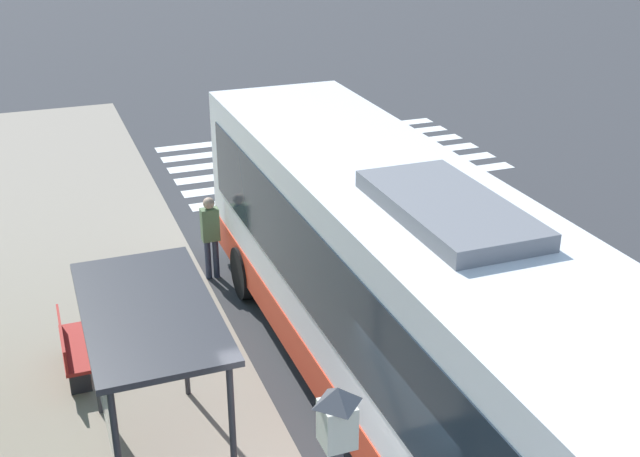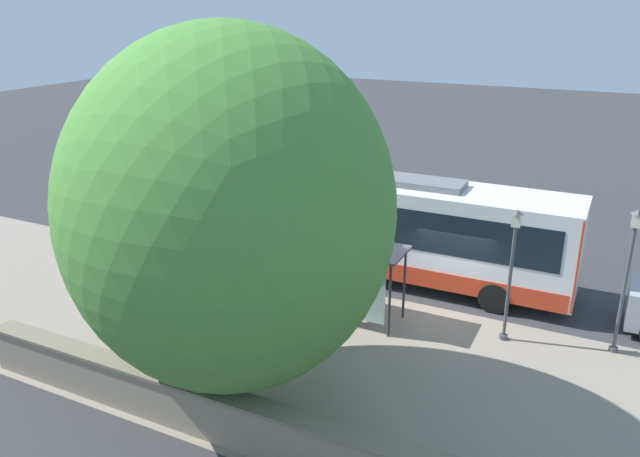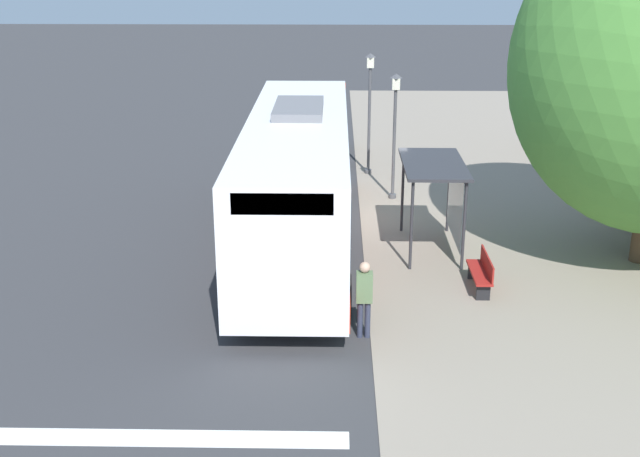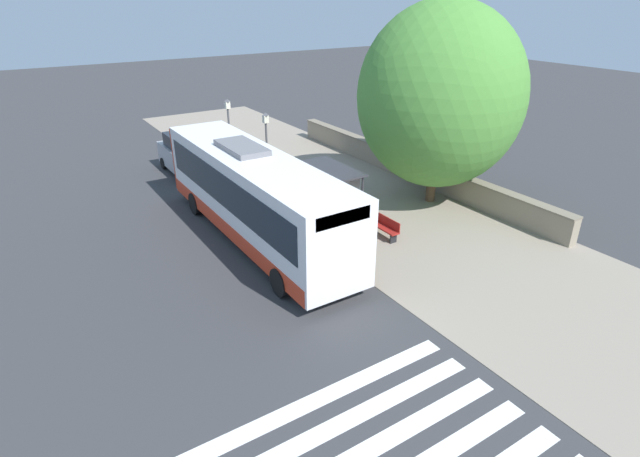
% 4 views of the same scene
% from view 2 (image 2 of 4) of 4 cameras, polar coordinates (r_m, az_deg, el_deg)
% --- Properties ---
extents(ground_plane, '(120.00, 120.00, 0.00)m').
position_cam_2_polar(ground_plane, '(20.87, 11.52, -7.32)').
color(ground_plane, '#353538').
rests_on(ground_plane, ground).
extents(sidewalk_plaza, '(9.00, 44.00, 0.02)m').
position_cam_2_polar(sidewalk_plaza, '(17.10, 7.39, -13.60)').
color(sidewalk_plaza, gray).
rests_on(sidewalk_plaza, ground).
extents(crosswalk_stripes, '(9.00, 5.25, 0.01)m').
position_cam_2_polar(crosswalk_stripes, '(30.89, -11.35, 1.78)').
color(crosswalk_stripes, silver).
rests_on(crosswalk_stripes, ground).
extents(stone_wall, '(0.60, 20.00, 1.25)m').
position_cam_2_polar(stone_wall, '(13.69, 1.53, -19.95)').
color(stone_wall, gray).
rests_on(stone_wall, ground).
extents(bus, '(2.75, 12.32, 3.77)m').
position_cam_2_polar(bus, '(22.29, 7.05, 0.20)').
color(bus, white).
rests_on(bus, ground).
extents(bus_shelter, '(1.62, 3.19, 2.44)m').
position_cam_2_polar(bus_shelter, '(19.05, 2.93, -2.92)').
color(bus_shelter, '#2D2D33').
rests_on(bus_shelter, ground).
extents(pedestrian, '(0.34, 0.23, 1.71)m').
position_cam_2_polar(pedestrian, '(23.45, -6.69, -1.22)').
color(pedestrian, '#2D3347').
rests_on(pedestrian, ground).
extents(bench, '(0.40, 1.57, 0.88)m').
position_cam_2_polar(bench, '(20.19, -5.08, -6.43)').
color(bench, maroon).
rests_on(bench, ground).
extents(street_lamp_near, '(0.28, 0.28, 4.29)m').
position_cam_2_polar(street_lamp_near, '(18.99, 26.30, -3.44)').
color(street_lamp_near, '#4C4C51').
rests_on(street_lamp_near, ground).
extents(street_lamp_far, '(0.28, 0.28, 4.06)m').
position_cam_2_polar(street_lamp_far, '(18.54, 17.11, -3.17)').
color(street_lamp_far, '#4C4C51').
rests_on(street_lamp_far, ground).
extents(shade_tree, '(7.45, 7.45, 9.14)m').
position_cam_2_polar(shade_tree, '(14.06, -8.27, 1.60)').
color(shade_tree, brown).
rests_on(shade_tree, ground).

